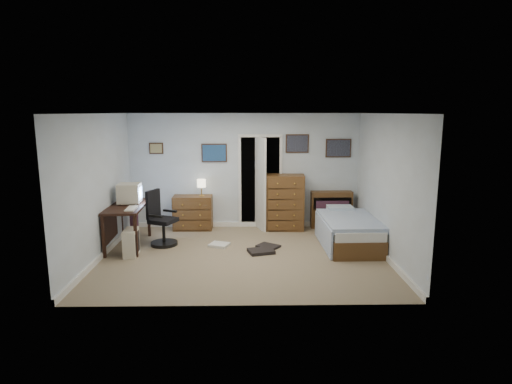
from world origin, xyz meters
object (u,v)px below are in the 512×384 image
at_px(office_chair, 161,224).
at_px(low_dresser, 193,213).
at_px(computer_desk, 122,215).
at_px(bed, 347,230).
at_px(tall_dresser, 285,202).

height_order(office_chair, low_dresser, office_chair).
xyz_separation_m(computer_desk, office_chair, (0.70, 0.08, -0.21)).
distance_m(low_dresser, bed, 3.32).
xyz_separation_m(office_chair, low_dresser, (0.47, 1.10, -0.04)).
bearing_deg(office_chair, bed, 22.25).
distance_m(computer_desk, tall_dresser, 3.38).
bearing_deg(computer_desk, bed, -2.95).
relative_size(office_chair, low_dresser, 1.28).
xyz_separation_m(office_chair, bed, (3.58, -0.08, -0.12)).
distance_m(computer_desk, low_dresser, 1.69).
xyz_separation_m(office_chair, tall_dresser, (2.47, 1.08, 0.19)).
relative_size(computer_desk, office_chair, 1.34).
bearing_deg(office_chair, computer_desk, -149.63).
distance_m(computer_desk, bed, 4.29).
bearing_deg(low_dresser, computer_desk, -134.80).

